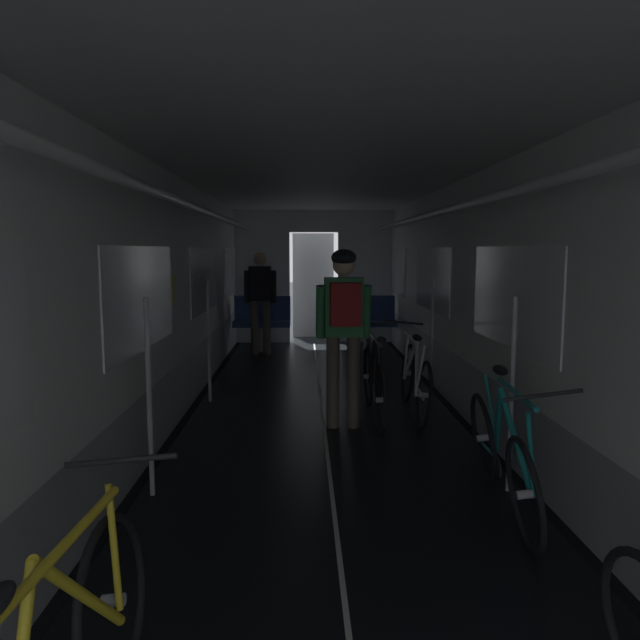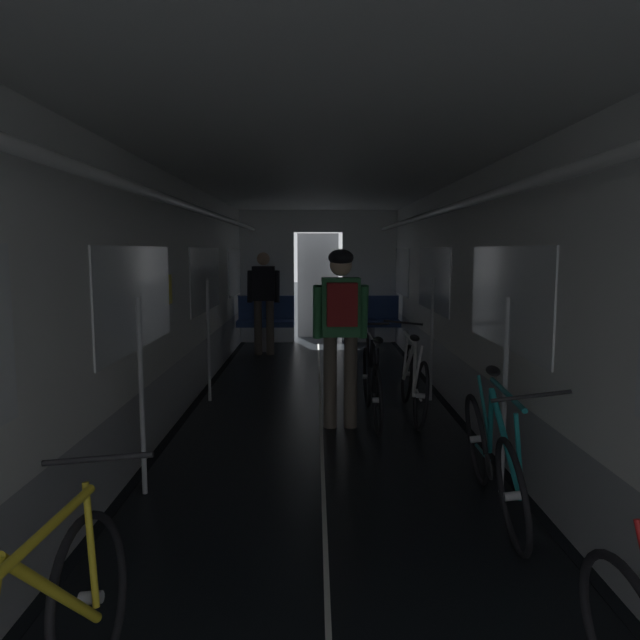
{
  "view_description": "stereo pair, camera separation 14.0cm",
  "coord_description": "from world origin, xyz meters",
  "px_view_note": "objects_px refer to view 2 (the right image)",
  "views": [
    {
      "loc": [
        -0.2,
        -1.92,
        1.72
      ],
      "look_at": [
        0.0,
        5.04,
        0.89
      ],
      "focal_mm": 33.07,
      "sensor_mm": 36.0,
      "label": 1
    },
    {
      "loc": [
        -0.06,
        -1.92,
        1.72
      ],
      "look_at": [
        0.0,
        5.04,
        0.89
      ],
      "focal_mm": 33.07,
      "sensor_mm": 36.0,
      "label": 2
    }
  ],
  "objects_px": {
    "bicycle_black_in_aisle": "(372,383)",
    "person_standing_near_bench": "(264,296)",
    "bench_seat_far_left": "(266,318)",
    "bicycle_white": "(413,379)",
    "bicycle_teal": "(493,456)",
    "bench_seat_far_right": "(371,318)",
    "person_cyclist_aisle": "(341,319)"
  },
  "relations": [
    {
      "from": "bench_seat_far_right",
      "to": "bicycle_white",
      "type": "distance_m",
      "value": 3.99
    },
    {
      "from": "bicycle_teal",
      "to": "person_cyclist_aisle",
      "type": "relative_size",
      "value": 0.98
    },
    {
      "from": "bicycle_teal",
      "to": "bicycle_black_in_aisle",
      "type": "distance_m",
      "value": 2.21
    },
    {
      "from": "bicycle_teal",
      "to": "bicycle_black_in_aisle",
      "type": "bearing_deg",
      "value": 105.39
    },
    {
      "from": "bench_seat_far_left",
      "to": "bicycle_teal",
      "type": "bearing_deg",
      "value": -72.3
    },
    {
      "from": "bicycle_teal",
      "to": "person_cyclist_aisle",
      "type": "xyz_separation_m",
      "value": [
        -0.92,
        1.87,
        0.69
      ]
    },
    {
      "from": "bench_seat_far_right",
      "to": "bicycle_teal",
      "type": "bearing_deg",
      "value": -88.11
    },
    {
      "from": "bench_seat_far_right",
      "to": "person_cyclist_aisle",
      "type": "xyz_separation_m",
      "value": [
        -0.71,
        -4.42,
        0.5
      ]
    },
    {
      "from": "person_cyclist_aisle",
      "to": "person_standing_near_bench",
      "type": "relative_size",
      "value": 1.03
    },
    {
      "from": "bench_seat_far_right",
      "to": "bicycle_white",
      "type": "bearing_deg",
      "value": -89.03
    },
    {
      "from": "bench_seat_far_left",
      "to": "bicycle_black_in_aisle",
      "type": "relative_size",
      "value": 0.58
    },
    {
      "from": "bench_seat_far_right",
      "to": "person_cyclist_aisle",
      "type": "bearing_deg",
      "value": -99.12
    },
    {
      "from": "person_cyclist_aisle",
      "to": "person_standing_near_bench",
      "type": "bearing_deg",
      "value": 105.03
    },
    {
      "from": "bench_seat_far_left",
      "to": "bicycle_black_in_aisle",
      "type": "distance_m",
      "value": 4.4
    },
    {
      "from": "bench_seat_far_left",
      "to": "bicycle_white",
      "type": "height_order",
      "value": "bench_seat_far_left"
    },
    {
      "from": "bicycle_white",
      "to": "bicycle_teal",
      "type": "bearing_deg",
      "value": -86.51
    },
    {
      "from": "person_cyclist_aisle",
      "to": "bicycle_black_in_aisle",
      "type": "relative_size",
      "value": 1.02
    },
    {
      "from": "bench_seat_far_right",
      "to": "bicycle_white",
      "type": "relative_size",
      "value": 0.58
    },
    {
      "from": "bicycle_teal",
      "to": "person_standing_near_bench",
      "type": "relative_size",
      "value": 1.01
    },
    {
      "from": "bicycle_black_in_aisle",
      "to": "person_standing_near_bench",
      "type": "bearing_deg",
      "value": 110.56
    },
    {
      "from": "bench_seat_far_left",
      "to": "person_cyclist_aisle",
      "type": "xyz_separation_m",
      "value": [
        1.09,
        -4.42,
        0.5
      ]
    },
    {
      "from": "bench_seat_far_left",
      "to": "bicycle_white",
      "type": "bearing_deg",
      "value": -64.91
    },
    {
      "from": "bicycle_white",
      "to": "bicycle_black_in_aisle",
      "type": "distance_m",
      "value": 0.48
    },
    {
      "from": "bench_seat_far_right",
      "to": "person_standing_near_bench",
      "type": "height_order",
      "value": "person_standing_near_bench"
    },
    {
      "from": "bench_seat_far_left",
      "to": "bicycle_white",
      "type": "distance_m",
      "value": 4.41
    },
    {
      "from": "bench_seat_far_right",
      "to": "bicycle_black_in_aisle",
      "type": "xyz_separation_m",
      "value": [
        -0.38,
        -4.16,
        -0.18
      ]
    },
    {
      "from": "bicycle_black_in_aisle",
      "to": "bicycle_teal",
      "type": "bearing_deg",
      "value": -74.61
    },
    {
      "from": "bicycle_white",
      "to": "person_cyclist_aisle",
      "type": "distance_m",
      "value": 1.13
    },
    {
      "from": "bench_seat_far_right",
      "to": "person_standing_near_bench",
      "type": "relative_size",
      "value": 0.58
    },
    {
      "from": "person_cyclist_aisle",
      "to": "bench_seat_far_left",
      "type": "bearing_deg",
      "value": 103.84
    },
    {
      "from": "bench_seat_far_left",
      "to": "bicycle_black_in_aisle",
      "type": "height_order",
      "value": "bench_seat_far_left"
    },
    {
      "from": "bicycle_teal",
      "to": "person_standing_near_bench",
      "type": "height_order",
      "value": "person_standing_near_bench"
    }
  ]
}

